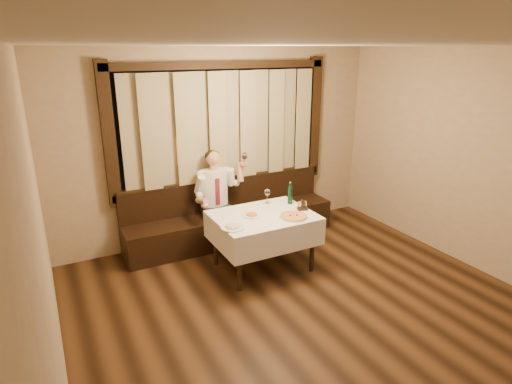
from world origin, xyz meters
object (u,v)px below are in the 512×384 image
cruet_caddy (302,206)px  pizza (293,216)px  seated_man (217,192)px  dining_table (263,222)px  pasta_cream (232,225)px  banquette (231,220)px  pasta_red (252,214)px  green_bottle (290,195)px

cruet_caddy → pizza: bearing=-130.1°
cruet_caddy → seated_man: bearing=142.7°
dining_table → pasta_cream: bearing=-157.8°
banquette → pasta_red: bearing=-98.7°
green_bottle → dining_table: bearing=-160.3°
pasta_red → seated_man: 0.92m
banquette → seated_man: bearing=-160.6°
dining_table → green_bottle: bearing=19.7°
pasta_cream → pasta_red: bearing=32.5°
pizza → green_bottle: bearing=63.1°
pizza → pasta_cream: 0.82m
dining_table → pizza: bearing=-42.8°
dining_table → cruet_caddy: cruet_caddy is taller
dining_table → green_bottle: size_ratio=4.12×
dining_table → pasta_cream: (-0.53, -0.22, 0.14)m
banquette → pasta_red: 1.12m
green_bottle → seated_man: (-0.77, 0.75, -0.07)m
pasta_red → pasta_cream: 0.45m
banquette → pasta_cream: size_ratio=11.31×
dining_table → cruet_caddy: 0.56m
banquette → cruet_caddy: size_ratio=22.14×
banquette → seated_man: size_ratio=2.27×
banquette → pasta_red: banquette is taller
dining_table → cruet_caddy: size_ratio=8.79×
banquette → pizza: banquette is taller
banquette → dining_table: size_ratio=2.52×
dining_table → pasta_red: size_ratio=5.41×
dining_table → pasta_red: (-0.15, 0.02, 0.14)m
pasta_red → cruet_caddy: size_ratio=1.62×
seated_man → green_bottle: bearing=-44.3°
cruet_caddy → seated_man: 1.30m
dining_table → seated_man: 0.98m
pizza → cruet_caddy: (0.24, 0.17, 0.03)m
green_bottle → cruet_caddy: green_bottle is taller
pasta_red → seated_man: bearing=96.3°
cruet_caddy → seated_man: (-0.78, 1.03, 0.01)m
dining_table → pasta_cream: pasta_cream is taller
pasta_red → seated_man: (-0.10, 0.91, 0.03)m
dining_table → cruet_caddy: bearing=-10.6°
pasta_red → pasta_cream: (-0.38, -0.24, 0.01)m
pasta_red → green_bottle: (0.67, 0.16, 0.10)m
pasta_cream → cruet_caddy: bearing=6.3°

